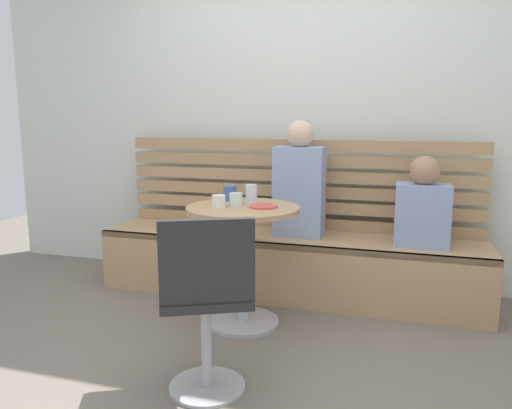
# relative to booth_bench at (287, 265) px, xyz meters

# --- Properties ---
(ground) EXTENTS (8.00, 8.00, 0.00)m
(ground) POSITION_rel_booth_bench_xyz_m (0.00, -1.20, -0.22)
(ground) COLOR #70665B
(back_wall) EXTENTS (5.20, 0.10, 2.90)m
(back_wall) POSITION_rel_booth_bench_xyz_m (0.00, 0.44, 1.23)
(back_wall) COLOR silver
(back_wall) RESTS_ON ground
(booth_bench) EXTENTS (2.70, 0.52, 0.44)m
(booth_bench) POSITION_rel_booth_bench_xyz_m (0.00, 0.00, 0.00)
(booth_bench) COLOR tan
(booth_bench) RESTS_ON ground
(booth_backrest) EXTENTS (2.65, 0.04, 0.67)m
(booth_backrest) POSITION_rel_booth_bench_xyz_m (0.00, 0.24, 0.56)
(booth_backrest) COLOR #A68157
(booth_backrest) RESTS_ON booth_bench
(cafe_table) EXTENTS (0.68, 0.68, 0.74)m
(cafe_table) POSITION_rel_booth_bench_xyz_m (-0.14, -0.57, 0.30)
(cafe_table) COLOR #ADADB2
(cafe_table) RESTS_ON ground
(white_chair) EXTENTS (0.53, 0.53, 0.85)m
(white_chair) POSITION_rel_booth_bench_xyz_m (-0.05, -1.38, 0.24)
(white_chair) COLOR #ADADB2
(white_chair) RESTS_ON ground
(person_adult) EXTENTS (0.34, 0.22, 0.81)m
(person_adult) POSITION_rel_booth_bench_xyz_m (0.07, 0.03, 0.58)
(person_adult) COLOR #8C9EC6
(person_adult) RESTS_ON booth_bench
(person_child_left) EXTENTS (0.34, 0.22, 0.58)m
(person_child_left) POSITION_rel_booth_bench_xyz_m (0.89, -0.02, 0.47)
(person_child_left) COLOR #8C9EC6
(person_child_left) RESTS_ON booth_bench
(cup_glass_short) EXTENTS (0.08, 0.08, 0.08)m
(cup_glass_short) POSITION_rel_booth_bench_xyz_m (-0.18, -0.58, 0.56)
(cup_glass_short) COLOR silver
(cup_glass_short) RESTS_ON cafe_table
(cup_glass_tall) EXTENTS (0.07, 0.07, 0.12)m
(cup_glass_tall) POSITION_rel_booth_bench_xyz_m (-0.12, -0.47, 0.58)
(cup_glass_tall) COLOR silver
(cup_glass_tall) RESTS_ON cafe_table
(cup_mug_blue) EXTENTS (0.08, 0.08, 0.09)m
(cup_mug_blue) POSITION_rel_booth_bench_xyz_m (-0.29, -0.39, 0.57)
(cup_mug_blue) COLOR #3D5B9E
(cup_mug_blue) RESTS_ON cafe_table
(cup_ceramic_white) EXTENTS (0.08, 0.08, 0.07)m
(cup_ceramic_white) POSITION_rel_booth_bench_xyz_m (-0.28, -0.62, 0.55)
(cup_ceramic_white) COLOR white
(cup_ceramic_white) RESTS_ON cafe_table
(plate_small) EXTENTS (0.17, 0.17, 0.01)m
(plate_small) POSITION_rel_booth_bench_xyz_m (-0.02, -0.57, 0.52)
(plate_small) COLOR #DB4C42
(plate_small) RESTS_ON cafe_table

